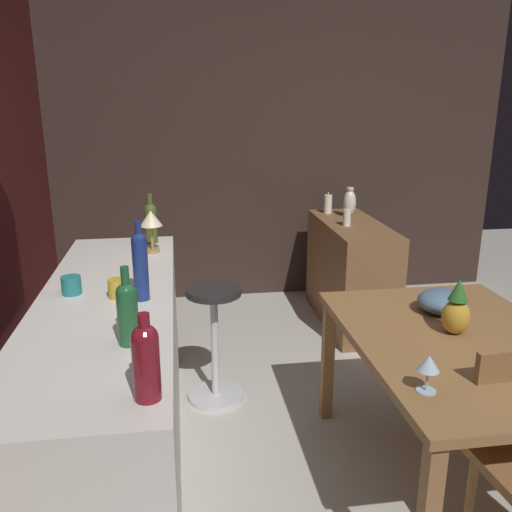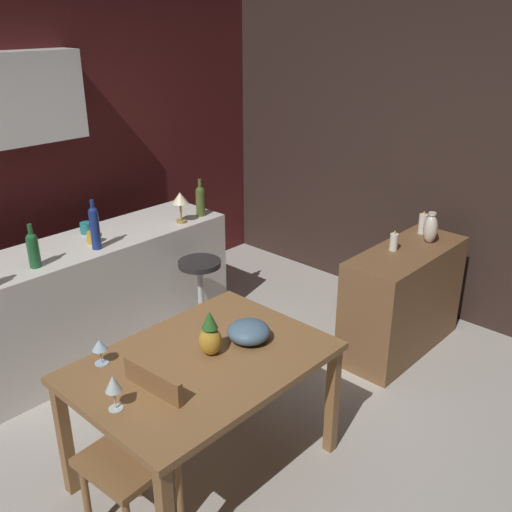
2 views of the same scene
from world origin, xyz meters
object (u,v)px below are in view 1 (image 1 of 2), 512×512
wine_glass_left (429,365)px  vase_ceramic_ivory (350,203)px  sideboard_cabinet (350,273)px  cup_teal (71,285)px  counter_lamp (151,221)px  pillar_candle_short (328,204)px  wine_bottle_olive (151,221)px  pineapple_centerpiece (457,310)px  cup_mustard (117,288)px  pillar_candle_tall (347,217)px  bar_stool (215,341)px  wine_bottle_green (127,310)px  wine_bottle_ruby (146,359)px  wine_bottle_cobalt (140,263)px  dining_table (461,356)px  fruit_bowl (442,301)px

wine_glass_left → vase_ceramic_ivory: bearing=-11.8°
sideboard_cabinet → cup_teal: bearing=129.6°
counter_lamp → pillar_candle_short: counter_lamp is taller
wine_bottle_olive → pillar_candle_short: size_ratio=1.69×
pineapple_centerpiece → pillar_candle_short: (2.22, -0.04, 0.05)m
sideboard_cabinet → cup_mustard: (-1.59, 1.62, 0.53)m
sideboard_cabinet → pillar_candle_tall: bearing=135.1°
bar_stool → wine_glass_left: bearing=-152.3°
bar_stool → sideboard_cabinet: bearing=-49.0°
pineapple_centerpiece → pillar_candle_tall: (1.76, -0.06, 0.03)m
bar_stool → vase_ceramic_ivory: bearing=-44.0°
counter_lamp → wine_bottle_green: bearing=178.1°
wine_bottle_ruby → vase_ceramic_ivory: 3.08m
pineapple_centerpiece → sideboard_cabinet: bearing=-4.2°
pineapple_centerpiece → wine_bottle_green: wine_bottle_green is taller
cup_mustard → counter_lamp: bearing=-10.2°
sideboard_cabinet → wine_bottle_cobalt: wine_bottle_cobalt is taller
dining_table → sideboard_cabinet: sideboard_cabinet is taller
wine_glass_left → pineapple_centerpiece: (0.45, -0.35, 0.00)m
fruit_bowl → cup_teal: cup_teal is taller
sideboard_cabinet → pineapple_centerpiece: 1.90m
sideboard_cabinet → wine_bottle_ruby: size_ratio=4.07×
cup_teal → counter_lamp: size_ratio=0.50×
wine_glass_left → counter_lamp: counter_lamp is taller
sideboard_cabinet → wine_bottle_green: (-2.07, 1.53, 0.62)m
dining_table → wine_bottle_olive: (1.24, 1.37, 0.38)m
dining_table → pillar_candle_short: pillar_candle_short is taller
cup_mustard → pillar_candle_tall: 2.16m
fruit_bowl → wine_bottle_cobalt: wine_bottle_cobalt is taller
cup_mustard → pineapple_centerpiece: bearing=-99.6°
fruit_bowl → dining_table: bearing=170.1°
wine_bottle_olive → counter_lamp: wine_bottle_olive is taller
fruit_bowl → cup_teal: 1.76m
cup_teal → pillar_candle_tall: cup_teal is taller
wine_glass_left → pillar_candle_tall: bearing=-10.4°
wine_bottle_cobalt → pillar_candle_short: 2.47m
bar_stool → vase_ceramic_ivory: 1.81m
wine_bottle_green → pillar_candle_short: 2.85m
cup_teal → pillar_candle_short: pillar_candle_short is taller
pineapple_centerpiece → wine_bottle_green: 1.43m
wine_bottle_ruby → counter_lamp: 1.58m
wine_glass_left → fruit_bowl: size_ratio=0.60×
sideboard_cabinet → pineapple_centerpiece: (-1.84, 0.14, 0.44)m
pillar_candle_tall → bar_stool: bearing=130.7°
cup_teal → vase_ceramic_ivory: 2.56m
sideboard_cabinet → wine_bottle_green: wine_bottle_green is taller
fruit_bowl → pillar_candle_short: pillar_candle_short is taller
bar_stool → pillar_candle_tall: 1.51m
sideboard_cabinet → wine_bottle_olive: bearing=113.9°
cup_mustard → pillar_candle_short: 2.49m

